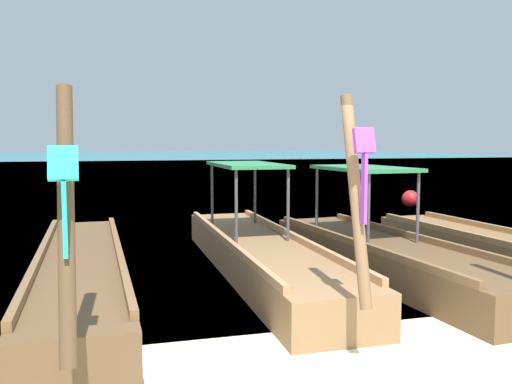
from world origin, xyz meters
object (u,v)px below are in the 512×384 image
(longtail_boat_red_ribbon, at_px, (387,255))
(mooring_buoy_near, at_px, (411,199))
(longtail_boat_violet_ribbon, at_px, (260,253))
(longtail_boat_turquoise_ribbon, at_px, (81,277))
(longtail_boat_orange_ribbon, at_px, (484,246))

(longtail_boat_red_ribbon, relative_size, mooring_buoy_near, 11.78)
(longtail_boat_violet_ribbon, bearing_deg, longtail_boat_red_ribbon, -19.72)
(longtail_boat_turquoise_ribbon, height_order, mooring_buoy_near, longtail_boat_turquoise_ribbon)
(longtail_boat_orange_ribbon, distance_m, mooring_buoy_near, 7.90)
(longtail_boat_red_ribbon, bearing_deg, longtail_boat_violet_ribbon, 160.28)
(longtail_boat_violet_ribbon, bearing_deg, longtail_boat_turquoise_ribbon, -163.29)
(mooring_buoy_near, bearing_deg, longtail_boat_orange_ribbon, -112.06)
(longtail_boat_orange_ribbon, xyz_separation_m, mooring_buoy_near, (2.97, 7.32, 0.03))
(longtail_boat_turquoise_ribbon, bearing_deg, longtail_boat_violet_ribbon, 16.71)
(longtail_boat_turquoise_ribbon, relative_size, longtail_boat_orange_ribbon, 1.24)
(longtail_boat_orange_ribbon, bearing_deg, mooring_buoy_near, 67.94)
(mooring_buoy_near, bearing_deg, longtail_boat_turquoise_ribbon, -140.96)
(longtail_boat_turquoise_ribbon, xyz_separation_m, mooring_buoy_near, (9.87, 8.01, -0.04))
(longtail_boat_violet_ribbon, distance_m, longtail_boat_orange_ribbon, 4.18)
(longtail_boat_red_ribbon, bearing_deg, longtail_boat_orange_ribbon, 13.80)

